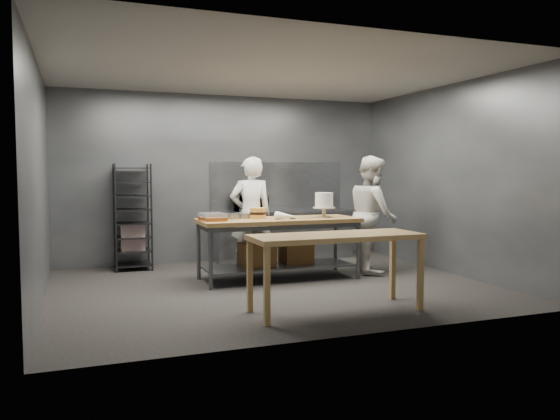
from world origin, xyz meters
The scene contains 16 objects.
ground centered at (0.00, 0.00, 0.00)m, with size 6.00×6.00×0.00m, color black.
back_wall centered at (0.00, 2.50, 1.50)m, with size 6.00×0.04×3.00m, color #4C4F54.
work_table centered at (0.24, 0.46, 0.57)m, with size 2.40×0.90×0.92m.
near_counter centered at (0.22, -1.57, 0.81)m, with size 2.00×0.70×0.90m.
back_counter centered at (1.00, 2.18, 0.45)m, with size 2.60×0.60×0.90m.
splashback_panel centered at (1.00, 2.48, 1.35)m, with size 2.60×0.02×0.90m, color slate.
speed_rack centered at (-1.71, 2.10, 0.86)m, with size 0.62×0.67×1.75m.
chef_behind centered at (0.05, 1.14, 0.93)m, with size 0.68×0.44×1.86m, color white.
chef_right centered at (1.89, 0.48, 0.94)m, with size 0.91×0.71×1.88m, color silver.
microwave centered at (0.38, 2.18, 1.05)m, with size 0.54×0.37×0.30m, color black.
frosted_cake_stand centered at (0.98, 0.36, 1.16)m, with size 0.34×0.34×0.38m.
layer_cake centered at (-0.03, 0.53, 1.00)m, with size 0.24×0.24×0.16m.
cake_pans centered at (-0.47, 0.63, 0.96)m, with size 0.80×0.39×0.07m.
piping_bag centered at (0.27, 0.12, 0.98)m, with size 0.12×0.12×0.38m, color white.
offset_spatula centered at (0.51, 0.27, 0.93)m, with size 0.36×0.02×0.02m.
pastry_clamshells centered at (-0.75, 0.42, 0.98)m, with size 0.35×0.41×0.11m.
Camera 1 is at (-2.57, -7.20, 1.62)m, focal length 35.00 mm.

